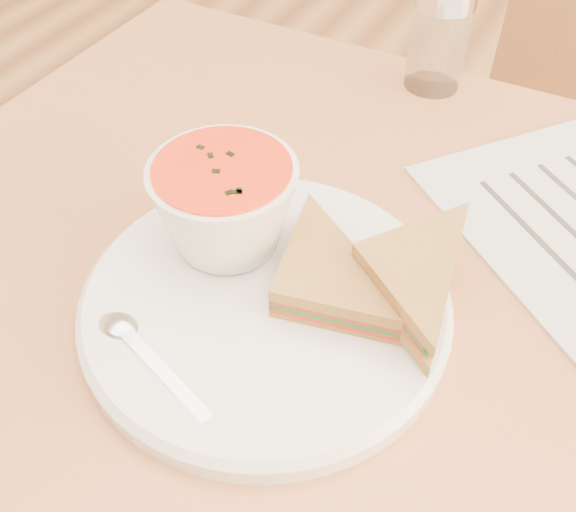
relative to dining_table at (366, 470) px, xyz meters
The scene contains 8 objects.
dining_table is the anchor object (origin of this frame).
chair_far 0.61m from the dining_table, 78.44° to the left, with size 0.40×0.40×0.89m, color brown, non-canonical shape.
plate 0.40m from the dining_table, 133.72° to the right, with size 0.30×0.30×0.02m, color white, non-canonical shape.
soup_bowl 0.46m from the dining_table, 159.56° to the right, with size 0.12×0.12×0.08m, color white, non-canonical shape.
sandwich_half_a 0.43m from the dining_table, 122.90° to the right, with size 0.12×0.12×0.04m, color #BB8C42, non-canonical shape.
sandwich_half_b 0.42m from the dining_table, 125.38° to the right, with size 0.11×0.11×0.03m, color #BB8C42, non-canonical shape.
spoon 0.45m from the dining_table, 122.93° to the right, with size 0.17×0.03×0.01m, color silver, non-canonical shape.
condiment_shaker 0.54m from the dining_table, 104.94° to the left, with size 0.07×0.07×0.12m, color silver, non-canonical shape.
Camera 1 is at (0.09, -0.38, 1.16)m, focal length 40.00 mm.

